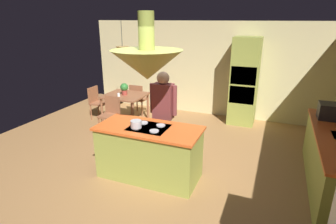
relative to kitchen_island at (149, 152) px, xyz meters
name	(u,v)px	position (x,y,z in m)	size (l,w,h in m)	color
ground	(155,170)	(0.00, 0.20, -0.46)	(8.16, 8.16, 0.00)	#9E7042
wall_back	(206,69)	(0.00, 3.65, 0.81)	(6.80, 0.10, 2.55)	beige
kitchen_island	(149,152)	(0.00, 0.00, 0.00)	(1.74, 0.82, 0.93)	#939E42
counter_run_right	(333,161)	(2.84, 0.80, 0.00)	(0.73, 2.61, 0.91)	#939E42
oven_tower	(244,82)	(1.10, 3.24, 0.64)	(0.66, 0.62, 2.19)	#939E42
dining_table	(125,98)	(-1.70, 2.10, 0.20)	(1.02, 0.93, 0.76)	brown
person_at_island	(163,111)	(-0.03, 0.68, 0.53)	(0.53, 0.23, 1.71)	tan
range_hood	(147,63)	(0.00, 0.00, 1.50)	(1.10, 1.10, 1.00)	#939E42
pendant_light_over_table	(123,51)	(-1.70, 2.10, 1.40)	(0.32, 0.32, 0.82)	#E0B266
chair_facing_island	(111,112)	(-1.70, 1.41, 0.04)	(0.40, 0.40, 0.87)	brown
chair_by_back_wall	(138,97)	(-1.70, 2.79, 0.04)	(0.40, 0.40, 0.87)	brown
chair_at_corner	(97,101)	(-2.59, 2.10, 0.04)	(0.40, 0.40, 0.87)	brown
potted_plant_on_table	(124,88)	(-1.70, 2.08, 0.47)	(0.20, 0.20, 0.30)	#99382D
cup_on_table	(119,95)	(-1.74, 1.87, 0.34)	(0.07, 0.07, 0.09)	white
microwave_on_counter	(333,112)	(2.84, 1.57, 0.59)	(0.46, 0.36, 0.28)	#232326
cooking_pot_on_cooktop	(136,124)	(-0.16, -0.13, 0.53)	(0.18, 0.18, 0.12)	#B2B2B7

